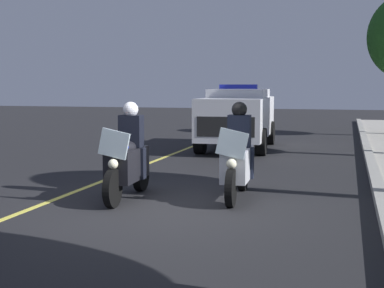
% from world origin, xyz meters
% --- Properties ---
extents(ground_plane, '(80.00, 80.00, 0.00)m').
position_xyz_m(ground_plane, '(0.00, 0.00, 0.00)').
color(ground_plane, black).
extents(lane_stripe_center, '(48.00, 0.12, 0.01)m').
position_xyz_m(lane_stripe_center, '(0.00, -2.10, 0.00)').
color(lane_stripe_center, '#E0D14C').
rests_on(lane_stripe_center, ground).
extents(police_motorcycle_lead_left, '(2.14, 0.60, 1.72)m').
position_xyz_m(police_motorcycle_lead_left, '(-0.54, -0.89, 0.70)').
color(police_motorcycle_lead_left, black).
rests_on(police_motorcycle_lead_left, ground).
extents(police_motorcycle_lead_right, '(2.14, 0.60, 1.72)m').
position_xyz_m(police_motorcycle_lead_right, '(-1.11, 0.97, 0.70)').
color(police_motorcycle_lead_right, black).
rests_on(police_motorcycle_lead_right, ground).
extents(police_suv, '(5.00, 2.30, 2.05)m').
position_xyz_m(police_suv, '(-8.72, -0.53, 1.07)').
color(police_suv, silver).
rests_on(police_suv, ground).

